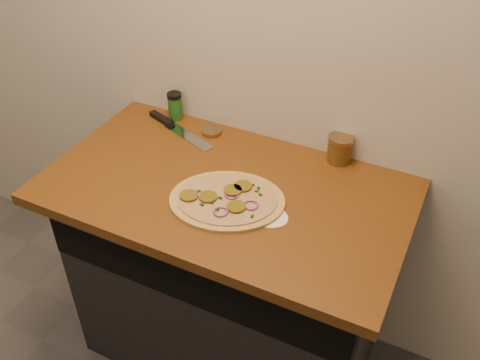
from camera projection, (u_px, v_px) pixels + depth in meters
The scene contains 8 objects.
cabinet at pixel (231, 276), 2.07m from camera, with size 1.10×0.60×0.86m, color black.
countertop at pixel (226, 190), 1.77m from camera, with size 1.20×0.70×0.04m, color brown.
pizza at pixel (227, 200), 1.68m from camera, with size 0.46×0.46×0.02m.
chefs_knife at pixel (174, 127), 2.03m from camera, with size 0.34×0.15×0.02m.
mason_jar_lid at pixel (212, 131), 2.00m from camera, with size 0.08×0.08×0.02m, color #937755.
salsa_jar at pixel (340, 149), 1.84m from camera, with size 0.09×0.09×0.10m.
spice_shaker at pixel (175, 106), 2.06m from camera, with size 0.06×0.06×0.11m.
flour_spill at pixel (263, 214), 1.64m from camera, with size 0.16×0.16×0.00m, color white.
Camera 1 is at (0.65, 0.20, 1.99)m, focal length 40.00 mm.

